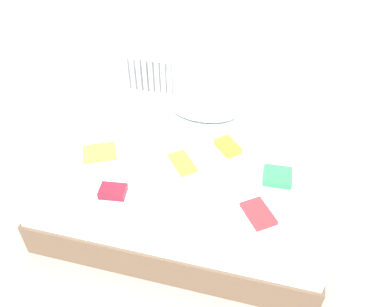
# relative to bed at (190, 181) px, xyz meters

# --- Properties ---
(ground_plane) EXTENTS (8.00, 8.00, 0.00)m
(ground_plane) POSITION_rel_bed_xyz_m (0.00, 0.00, -0.25)
(ground_plane) COLOR #9E998E
(bed) EXTENTS (2.00, 1.50, 0.50)m
(bed) POSITION_rel_bed_xyz_m (0.00, 0.00, 0.00)
(bed) COLOR brown
(bed) RESTS_ON ground
(radiator) EXTENTS (0.50, 0.04, 0.46)m
(radiator) POSITION_rel_bed_xyz_m (-0.75, 1.20, 0.10)
(radiator) COLOR white
(radiator) RESTS_ON ground
(pillow) EXTENTS (0.57, 0.35, 0.16)m
(pillow) POSITION_rel_bed_xyz_m (-0.02, 0.51, 0.33)
(pillow) COLOR white
(pillow) RESTS_ON bed
(textbook_lime) EXTENTS (0.29, 0.27, 0.02)m
(textbook_lime) POSITION_rel_bed_xyz_m (-0.64, -0.14, 0.26)
(textbook_lime) COLOR #8CC638
(textbook_lime) RESTS_ON bed
(textbook_green) EXTENTS (0.20, 0.19, 0.04)m
(textbook_green) POSITION_rel_bed_xyz_m (0.63, -0.08, 0.28)
(textbook_green) COLOR green
(textbook_green) RESTS_ON bed
(textbook_maroon) EXTENTS (0.19, 0.14, 0.05)m
(textbook_maroon) POSITION_rel_bed_xyz_m (-0.39, -0.49, 0.28)
(textbook_maroon) COLOR maroon
(textbook_maroon) RESTS_ON bed
(textbook_yellow) EXTENTS (0.25, 0.26, 0.02)m
(textbook_yellow) POSITION_rel_bed_xyz_m (-0.03, -0.10, 0.26)
(textbook_yellow) COLOR yellow
(textbook_yellow) RESTS_ON bed
(textbook_red) EXTENTS (0.25, 0.27, 0.03)m
(textbook_red) POSITION_rel_bed_xyz_m (0.55, -0.42, 0.27)
(textbook_red) COLOR red
(textbook_red) RESTS_ON bed
(textbook_white) EXTENTS (0.27, 0.26, 0.05)m
(textbook_white) POSITION_rel_bed_xyz_m (0.14, -0.49, 0.28)
(textbook_white) COLOR white
(textbook_white) RESTS_ON bed
(textbook_orange) EXTENTS (0.22, 0.22, 0.05)m
(textbook_orange) POSITION_rel_bed_xyz_m (0.25, 0.14, 0.28)
(textbook_orange) COLOR orange
(textbook_orange) RESTS_ON bed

